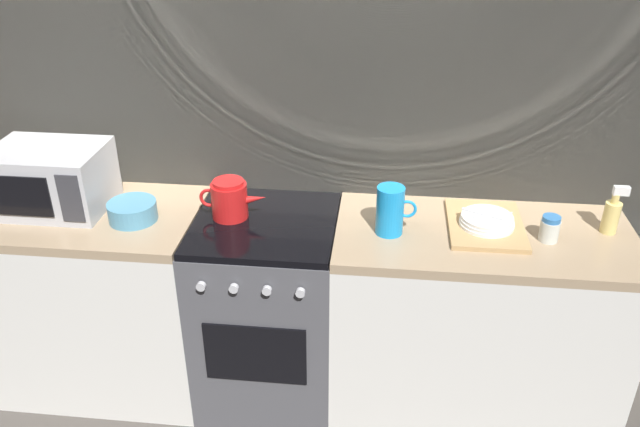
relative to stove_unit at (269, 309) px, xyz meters
name	(u,v)px	position (x,y,z in m)	size (l,w,h in m)	color
ground_plane	(272,384)	(0.00, 0.00, -0.45)	(8.00, 8.00, 0.00)	#47423D
back_wall	(275,125)	(0.00, 0.32, 0.75)	(3.60, 0.05, 2.40)	#B2AD9E
counter_left	(76,296)	(-0.90, 0.00, 0.00)	(1.20, 0.60, 0.90)	silver
stove_unit	(269,309)	(0.00, 0.00, 0.00)	(0.60, 0.63, 0.90)	#4C4C51
counter_right	(473,323)	(0.90, 0.00, 0.00)	(1.20, 0.60, 0.90)	silver
microwave	(51,178)	(-0.91, 0.03, 0.59)	(0.46, 0.35, 0.27)	#B2B2B7
kettle	(230,199)	(-0.15, 0.03, 0.53)	(0.28, 0.15, 0.17)	red
mixing_bowl	(133,211)	(-0.54, -0.04, 0.49)	(0.20, 0.20, 0.08)	teal
pitcher	(390,210)	(0.51, -0.03, 0.55)	(0.16, 0.11, 0.20)	#198CD8
dish_pile	(486,223)	(0.90, 0.04, 0.47)	(0.30, 0.40, 0.07)	tan
spice_jar	(550,229)	(1.13, -0.03, 0.50)	(0.08, 0.08, 0.10)	silver
spray_bottle	(612,214)	(1.39, 0.07, 0.53)	(0.08, 0.06, 0.20)	#E5CC72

